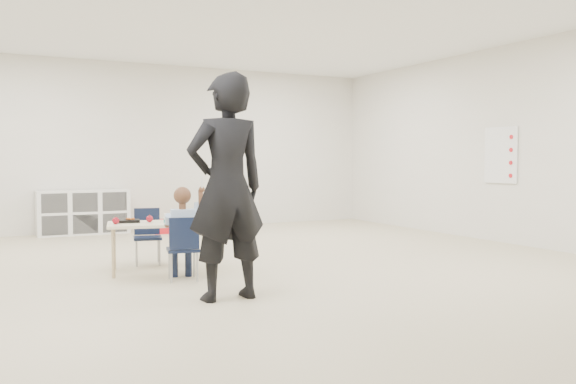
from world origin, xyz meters
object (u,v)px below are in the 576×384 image
child (183,230)px  cubby_shelf (83,212)px  adult (226,187)px  table (164,247)px  chair_near (183,248)px

child → cubby_shelf: child is taller
child → cubby_shelf: bearing=105.7°
adult → table: bearing=-88.3°
cubby_shelf → adult: adult is taller
chair_near → child: bearing=101.7°
table → child: 0.58m
child → adult: adult is taller
table → chair_near: bearing=-73.5°
child → adult: 1.08m
chair_near → cubby_shelf: bearing=105.7°
child → cubby_shelf: 4.32m
child → adult: (0.08, -0.97, 0.46)m
chair_near → cubby_shelf: 4.32m
chair_near → adult: adult is taller
chair_near → adult: 1.17m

